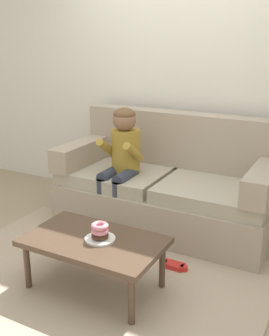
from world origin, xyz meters
The scene contains 11 objects.
ground centered at (0.00, 0.00, 0.00)m, with size 10.00×10.00×0.00m, color #9E896B.
wall_back centered at (0.00, 1.40, 1.40)m, with size 8.00×0.10×2.80m, color silver.
area_rug centered at (0.00, -0.25, 0.01)m, with size 2.43×1.68×0.01m, color tan.
couch centered at (0.07, 0.86, 0.36)m, with size 1.95×0.90×1.02m.
coffee_table centered at (0.06, -0.35, 0.35)m, with size 0.95×0.57×0.39m.
person_child centered at (-0.30, 0.64, 0.67)m, with size 0.34×0.58×1.10m.
plate centered at (0.10, -0.35, 0.39)m, with size 0.21×0.21×0.01m, color white.
donut centered at (0.10, -0.35, 0.42)m, with size 0.12×0.12×0.04m, color #422619.
donut_second centered at (0.10, -0.35, 0.46)m, with size 0.12×0.12×0.04m, color pink.
donut_third centered at (0.10, -0.35, 0.49)m, with size 0.12×0.12×0.04m, color pink.
toy_controller centered at (0.45, 0.14, 0.03)m, with size 0.23×0.09×0.05m.
Camera 1 is at (1.50, -2.47, 1.72)m, focal length 44.36 mm.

